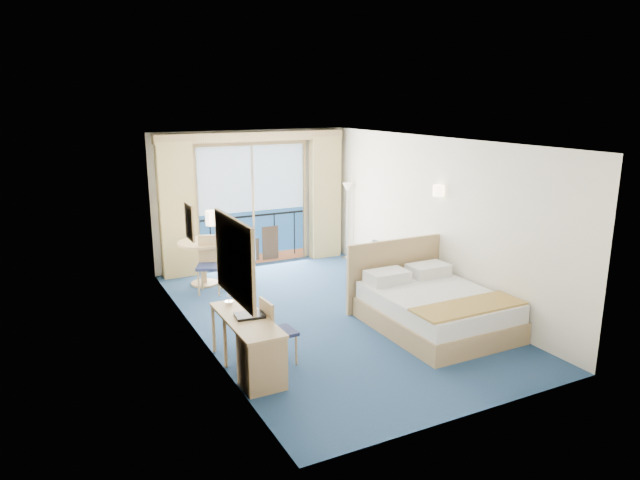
{
  "coord_description": "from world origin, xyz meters",
  "views": [
    {
      "loc": [
        -3.9,
        -7.4,
        3.3
      ],
      "look_at": [
        -0.03,
        0.2,
        1.17
      ],
      "focal_mm": 32.0,
      "sensor_mm": 36.0,
      "label": 1
    }
  ],
  "objects_px": {
    "bed": "(433,307)",
    "table_chair_a": "(231,255)",
    "armchair": "(372,261)",
    "round_table": "(203,252)",
    "desk": "(258,353)",
    "table_chair_b": "(210,261)",
    "floor_lamp": "(347,202)",
    "desk_chair": "(274,328)",
    "nightstand": "(417,280)"
  },
  "relations": [
    {
      "from": "nightstand",
      "to": "desk",
      "type": "height_order",
      "value": "desk"
    },
    {
      "from": "armchair",
      "to": "table_chair_a",
      "type": "bearing_deg",
      "value": -33.88
    },
    {
      "from": "table_chair_a",
      "to": "table_chair_b",
      "type": "height_order",
      "value": "table_chair_b"
    },
    {
      "from": "bed",
      "to": "round_table",
      "type": "relative_size",
      "value": 2.37
    },
    {
      "from": "bed",
      "to": "armchair",
      "type": "distance_m",
      "value": 2.46
    },
    {
      "from": "bed",
      "to": "floor_lamp",
      "type": "distance_m",
      "value": 3.97
    },
    {
      "from": "bed",
      "to": "floor_lamp",
      "type": "xyz_separation_m",
      "value": [
        0.7,
        3.8,
        0.91
      ]
    },
    {
      "from": "nightstand",
      "to": "floor_lamp",
      "type": "distance_m",
      "value": 2.76
    },
    {
      "from": "nightstand",
      "to": "armchair",
      "type": "height_order",
      "value": "armchair"
    },
    {
      "from": "desk_chair",
      "to": "table_chair_a",
      "type": "distance_m",
      "value": 3.54
    },
    {
      "from": "armchair",
      "to": "table_chair_b",
      "type": "distance_m",
      "value": 3.0
    },
    {
      "from": "floor_lamp",
      "to": "table_chair_b",
      "type": "relative_size",
      "value": 1.64
    },
    {
      "from": "armchair",
      "to": "desk",
      "type": "xyz_separation_m",
      "value": [
        -3.37,
        -2.85,
        0.05
      ]
    },
    {
      "from": "bed",
      "to": "table_chair_a",
      "type": "bearing_deg",
      "value": 119.76
    },
    {
      "from": "bed",
      "to": "desk",
      "type": "height_order",
      "value": "bed"
    },
    {
      "from": "nightstand",
      "to": "table_chair_b",
      "type": "bearing_deg",
      "value": 148.23
    },
    {
      "from": "floor_lamp",
      "to": "table_chair_b",
      "type": "bearing_deg",
      "value": -167.14
    },
    {
      "from": "table_chair_b",
      "to": "floor_lamp",
      "type": "bearing_deg",
      "value": 37.74
    },
    {
      "from": "table_chair_a",
      "to": "bed",
      "type": "bearing_deg",
      "value": -158.31
    },
    {
      "from": "nightstand",
      "to": "table_chair_a",
      "type": "distance_m",
      "value": 3.4
    },
    {
      "from": "bed",
      "to": "table_chair_a",
      "type": "distance_m",
      "value": 3.95
    },
    {
      "from": "floor_lamp",
      "to": "armchair",
      "type": "bearing_deg",
      "value": -99.39
    },
    {
      "from": "nightstand",
      "to": "round_table",
      "type": "distance_m",
      "value": 3.83
    },
    {
      "from": "floor_lamp",
      "to": "desk_chair",
      "type": "relative_size",
      "value": 1.85
    },
    {
      "from": "nightstand",
      "to": "table_chair_a",
      "type": "relative_size",
      "value": 0.65
    },
    {
      "from": "desk",
      "to": "nightstand",
      "type": "bearing_deg",
      "value": 24.92
    },
    {
      "from": "floor_lamp",
      "to": "table_chair_b",
      "type": "xyz_separation_m",
      "value": [
        -3.14,
        -0.72,
        -0.67
      ]
    },
    {
      "from": "nightstand",
      "to": "table_chair_b",
      "type": "height_order",
      "value": "table_chair_b"
    },
    {
      "from": "armchair",
      "to": "desk_chair",
      "type": "xyz_separation_m",
      "value": [
        -3.01,
        -2.48,
        0.16
      ]
    },
    {
      "from": "table_chair_a",
      "to": "armchair",
      "type": "bearing_deg",
      "value": -120.69
    },
    {
      "from": "nightstand",
      "to": "desk_chair",
      "type": "height_order",
      "value": "desk_chair"
    },
    {
      "from": "bed",
      "to": "armchair",
      "type": "bearing_deg",
      "value": 79.02
    },
    {
      "from": "armchair",
      "to": "round_table",
      "type": "distance_m",
      "value": 3.12
    },
    {
      "from": "nightstand",
      "to": "desk_chair",
      "type": "bearing_deg",
      "value": -158.2
    },
    {
      "from": "armchair",
      "to": "round_table",
      "type": "relative_size",
      "value": 0.81
    },
    {
      "from": "bed",
      "to": "desk_chair",
      "type": "xyz_separation_m",
      "value": [
        -2.54,
        -0.06,
        0.18
      ]
    },
    {
      "from": "bed",
      "to": "table_chair_b",
      "type": "relative_size",
      "value": 2.16
    },
    {
      "from": "desk",
      "to": "desk_chair",
      "type": "relative_size",
      "value": 1.67
    },
    {
      "from": "desk_chair",
      "to": "bed",
      "type": "bearing_deg",
      "value": -91.88
    },
    {
      "from": "armchair",
      "to": "table_chair_b",
      "type": "height_order",
      "value": "table_chair_b"
    },
    {
      "from": "desk",
      "to": "table_chair_a",
      "type": "xyz_separation_m",
      "value": [
        0.94,
        3.86,
        0.13
      ]
    },
    {
      "from": "armchair",
      "to": "table_chair_b",
      "type": "relative_size",
      "value": 0.73
    },
    {
      "from": "bed",
      "to": "nightstand",
      "type": "xyz_separation_m",
      "value": [
        0.59,
        1.2,
        -0.02
      ]
    },
    {
      "from": "table_chair_a",
      "to": "nightstand",
      "type": "bearing_deg",
      "value": -139.22
    },
    {
      "from": "armchair",
      "to": "table_chair_a",
      "type": "height_order",
      "value": "table_chair_a"
    },
    {
      "from": "desk_chair",
      "to": "nightstand",
      "type": "bearing_deg",
      "value": -71.43
    },
    {
      "from": "floor_lamp",
      "to": "round_table",
      "type": "relative_size",
      "value": 1.8
    },
    {
      "from": "table_chair_a",
      "to": "table_chair_b",
      "type": "distance_m",
      "value": 0.6
    },
    {
      "from": "desk",
      "to": "table_chair_b",
      "type": "distance_m",
      "value": 3.54
    },
    {
      "from": "bed",
      "to": "nightstand",
      "type": "bearing_deg",
      "value": 63.56
    }
  ]
}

